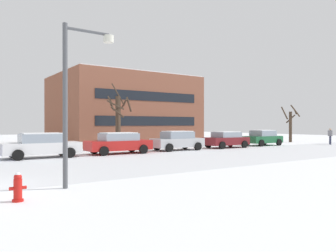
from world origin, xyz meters
name	(u,v)px	position (x,y,z in m)	size (l,w,h in m)	color
fire_hydrant	(18,187)	(0.88, -2.68, 0.40)	(0.44, 0.30, 0.79)	red
street_lamp	(75,87)	(2.85, -1.58, 3.32)	(1.80, 0.36, 5.39)	#4C4F54
parked_car_white	(42,145)	(4.39, 8.98, 0.79)	(4.65, 2.15, 1.55)	white
parked_car_red	(119,143)	(9.63, 8.87, 0.77)	(4.62, 2.17, 1.51)	red
parked_car_silver	(177,141)	(14.86, 8.96, 0.78)	(4.27, 2.10, 1.56)	silver
parked_car_maroon	(226,139)	(20.10, 8.75, 0.74)	(4.11, 2.13, 1.45)	maroon
parked_car_green	(263,138)	(25.33, 9.00, 0.77)	(3.93, 2.12, 1.52)	#1E6038
pedestrian_crossing	(330,135)	(32.24, 6.03, 0.98)	(0.45, 0.45, 1.68)	#2D334C
tree_far_right	(290,124)	(32.86, 11.15, 2.17)	(1.84, 1.94, 4.31)	#423326
tree_far_left	(118,120)	(10.94, 11.72, 2.39)	(1.74, 1.61, 4.35)	#423326
tree_far_mid	(119,120)	(11.35, 12.32, 2.41)	(2.18, 2.16, 5.40)	#423326
building_far_right	(123,110)	(15.89, 20.48, 3.64)	(13.91, 11.20, 7.29)	brown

